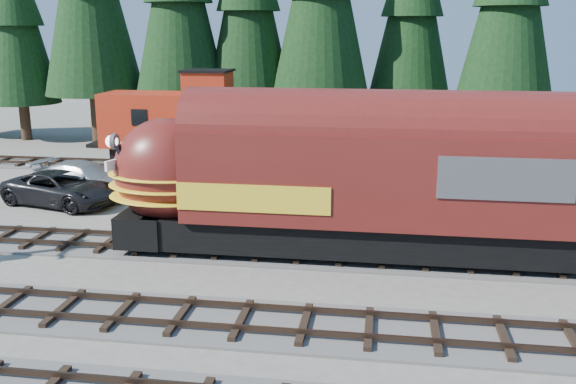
# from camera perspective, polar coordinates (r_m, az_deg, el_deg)

# --- Properties ---
(ground) EXTENTS (120.00, 120.00, 0.00)m
(ground) POSITION_cam_1_polar(r_m,az_deg,el_deg) (20.15, 3.89, -9.63)
(ground) COLOR #6B665B
(ground) RESTS_ON ground
(track_spur) EXTENTS (32.00, 3.20, 0.33)m
(track_spur) POSITION_cam_1_polar(r_m,az_deg,el_deg) (38.98, -8.60, 2.11)
(track_spur) COLOR #4C4947
(track_spur) RESTS_ON ground
(depot) EXTENTS (12.80, 7.00, 5.30)m
(depot) POSITION_cam_1_polar(r_m,az_deg,el_deg) (29.37, 5.74, 4.01)
(depot) COLOR gold
(depot) RESTS_ON ground
(locomotive) EXTENTS (17.20, 3.42, 4.68)m
(locomotive) POSITION_cam_1_polar(r_m,az_deg,el_deg) (23.10, 3.75, 0.61)
(locomotive) COLOR black
(locomotive) RESTS_ON ground
(caboose) EXTENTS (10.50, 3.05, 5.46)m
(caboose) POSITION_cam_1_polar(r_m,az_deg,el_deg) (38.46, -8.46, 5.94)
(caboose) COLOR black
(caboose) RESTS_ON ground
(pickup_truck_a) EXTENTS (6.28, 4.10, 1.61)m
(pickup_truck_a) POSITION_cam_1_polar(r_m,az_deg,el_deg) (32.36, -19.52, 0.30)
(pickup_truck_a) COLOR black
(pickup_truck_a) RESTS_ON ground
(pickup_truck_b) EXTENTS (6.21, 3.66, 1.69)m
(pickup_truck_b) POSITION_cam_1_polar(r_m,az_deg,el_deg) (33.76, -17.48, 1.09)
(pickup_truck_b) COLOR #9A9DA1
(pickup_truck_b) RESTS_ON ground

